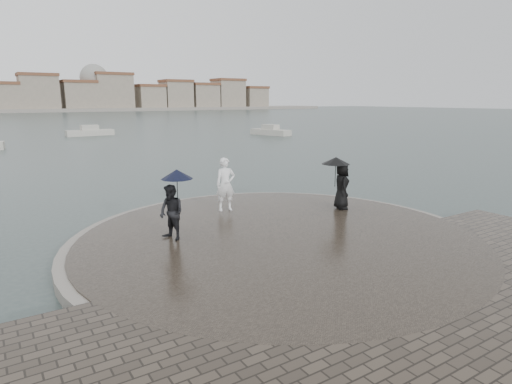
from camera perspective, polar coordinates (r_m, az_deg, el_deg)
ground at (r=10.69m, az=14.34°, el=-12.29°), size 400.00×400.00×0.00m
kerb_ring at (r=13.07m, az=3.09°, el=-6.56°), size 12.50×12.50×0.32m
quay_tip at (r=13.06m, az=3.09°, el=-6.47°), size 11.90×11.90×0.36m
statue at (r=15.63m, az=-4.08°, el=1.03°), size 0.80×0.63×1.95m
visitor_left at (r=12.57m, az=-11.04°, el=-1.50°), size 1.14×1.04×2.04m
visitor_right at (r=16.10m, az=11.16°, el=1.68°), size 1.23×1.14×1.95m
boats at (r=50.06m, az=-16.98°, el=7.16°), size 35.82×14.85×1.50m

